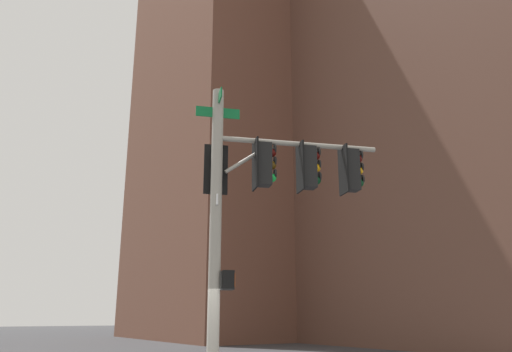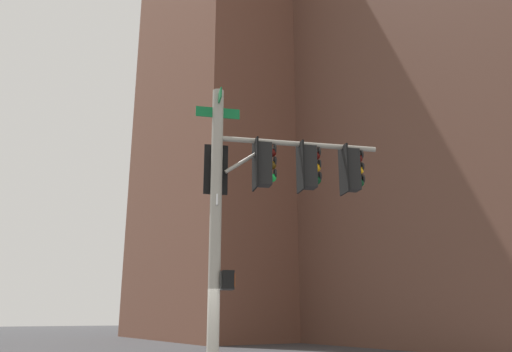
{
  "view_description": "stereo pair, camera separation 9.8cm",
  "coord_description": "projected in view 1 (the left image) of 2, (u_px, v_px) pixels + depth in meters",
  "views": [
    {
      "loc": [
        9.23,
        -4.55,
        1.96
      ],
      "look_at": [
        -0.02,
        1.3,
        5.01
      ],
      "focal_mm": 35.28,
      "sensor_mm": 36.0,
      "label": 1
    },
    {
      "loc": [
        9.29,
        -4.47,
        1.96
      ],
      "look_at": [
        -0.02,
        1.3,
        5.01
      ],
      "focal_mm": 35.28,
      "sensor_mm": 36.0,
      "label": 2
    }
  ],
  "objects": [
    {
      "name": "signal_pole_assembly",
      "position": [
        259.0,
        195.0,
        11.31
      ],
      "size": [
        1.98,
        4.13,
        7.02
      ],
      "rotation": [
        0.0,
        0.0,
        1.23
      ],
      "color": "#9E998C",
      "rests_on": "ground_plane"
    },
    {
      "name": "building_glass_tower",
      "position": [
        337.0,
        97.0,
        64.93
      ],
      "size": [
        33.73,
        26.78,
        58.56
      ],
      "primitive_type": "cube",
      "color": "#7A99B2",
      "rests_on": "ground_plane"
    },
    {
      "name": "building_brick_farside",
      "position": [
        271.0,
        187.0,
        74.5
      ],
      "size": [
        22.45,
        18.61,
        40.88
      ],
      "primitive_type": "cube",
      "color": "#4C3328",
      "rests_on": "ground_plane"
    },
    {
      "name": "building_brick_midblock",
      "position": [
        253.0,
        114.0,
        52.56
      ],
      "size": [
        19.77,
        19.87,
        44.69
      ],
      "primitive_type": "cube",
      "color": "brown",
      "rests_on": "ground_plane"
    },
    {
      "name": "building_brick_nearside",
      "position": [
        468.0,
        15.0,
        40.69
      ],
      "size": [
        25.3,
        19.89,
        50.96
      ],
      "primitive_type": "cube",
      "color": "brown",
      "rests_on": "ground_plane"
    }
  ]
}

